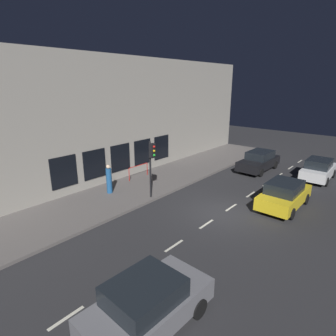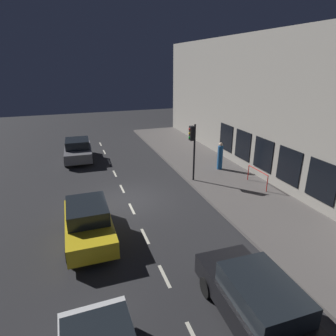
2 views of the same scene
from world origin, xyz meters
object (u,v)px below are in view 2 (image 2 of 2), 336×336
(parked_car_0, at_px, (78,150))
(parked_car_1, at_px, (88,222))
(pedestrian_0, at_px, (220,157))
(parked_car_2, at_px, (258,303))
(traffic_light, at_px, (193,141))

(parked_car_0, distance_m, parked_car_1, 10.95)
(parked_car_0, distance_m, pedestrian_0, 10.56)
(pedestrian_0, bearing_deg, parked_car_2, 118.65)
(traffic_light, distance_m, parked_car_0, 9.49)
(parked_car_0, bearing_deg, parked_car_2, 105.40)
(parked_car_1, bearing_deg, traffic_light, -147.22)
(traffic_light, distance_m, pedestrian_0, 3.32)
(parked_car_1, height_order, parked_car_2, same)
(pedestrian_0, bearing_deg, parked_car_0, 20.66)
(parked_car_0, height_order, pedestrian_0, pedestrian_0)
(parked_car_2, distance_m, pedestrian_0, 12.35)
(parked_car_0, xyz_separation_m, pedestrian_0, (8.94, -5.60, 0.23))
(traffic_light, xyz_separation_m, parked_car_2, (-2.43, -10.05, -1.88))
(parked_car_0, relative_size, parked_car_1, 0.97)
(traffic_light, xyz_separation_m, pedestrian_0, (2.61, 1.21, -1.65))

